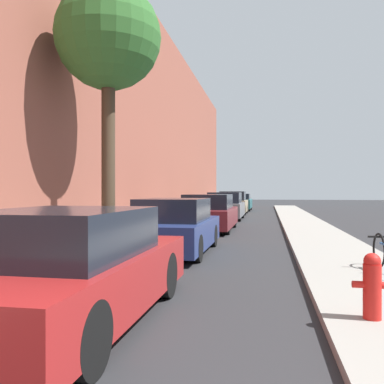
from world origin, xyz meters
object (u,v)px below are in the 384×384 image
(parked_car_red, at_px, (69,269))
(parked_car_champagne, at_px, (233,204))
(parked_car_teal, at_px, (239,202))
(parked_car_maroon, at_px, (209,213))
(fire_hydrant, at_px, (372,285))
(parked_car_grey, at_px, (225,207))
(parked_car_navy, at_px, (175,227))
(street_tree_near, at_px, (108,40))

(parked_car_red, distance_m, parked_car_champagne, 22.86)
(parked_car_teal, bearing_deg, parked_car_maroon, -90.04)
(parked_car_teal, bearing_deg, fire_hydrant, -83.02)
(parked_car_red, distance_m, parked_car_grey, 17.52)
(parked_car_navy, distance_m, parked_car_grey, 12.04)
(street_tree_near, bearing_deg, parked_car_teal, 86.31)
(parked_car_red, xyz_separation_m, parked_car_maroon, (-0.01, 11.30, 0.04))
(parked_car_teal, distance_m, fire_hydrant, 27.81)
(fire_hydrant, bearing_deg, street_tree_near, 138.05)
(parked_car_red, distance_m, parked_car_teal, 28.04)
(street_tree_near, xyz_separation_m, fire_hydrant, (4.88, -4.38, -4.64))
(parked_car_maroon, height_order, parked_car_grey, parked_car_grey)
(parked_car_champagne, distance_m, parked_car_teal, 5.18)
(parked_car_navy, bearing_deg, parked_car_grey, 90.01)
(parked_car_navy, height_order, parked_car_teal, parked_car_navy)
(parked_car_red, height_order, fire_hydrant, parked_car_red)
(parked_car_navy, height_order, parked_car_champagne, parked_car_champagne)
(parked_car_navy, relative_size, parked_car_maroon, 0.89)
(parked_car_red, distance_m, fire_hydrant, 3.41)
(parked_car_champagne, height_order, street_tree_near, street_tree_near)
(parked_car_red, xyz_separation_m, street_tree_near, (-1.50, 4.82, 4.51))
(parked_car_red, xyz_separation_m, parked_car_teal, (-0.00, 28.04, 0.03))
(parked_car_grey, bearing_deg, fire_hydrant, -78.75)
(parked_car_grey, relative_size, street_tree_near, 0.67)
(fire_hydrant, bearing_deg, parked_car_teal, 96.98)
(parked_car_red, distance_m, parked_car_maroon, 11.30)
(fire_hydrant, bearing_deg, parked_car_red, -172.61)
(parked_car_maroon, xyz_separation_m, parked_car_teal, (0.01, 16.74, -0.01))
(parked_car_grey, distance_m, parked_car_teal, 10.52)
(parked_car_navy, distance_m, parked_car_maroon, 5.83)
(parked_car_maroon, height_order, parked_car_teal, parked_car_maroon)
(street_tree_near, bearing_deg, fire_hydrant, -41.95)
(parked_car_teal, relative_size, fire_hydrant, 6.40)
(parked_car_grey, relative_size, parked_car_champagne, 1.07)
(parked_car_red, xyz_separation_m, parked_car_champagne, (-0.04, 22.86, 0.08))
(parked_car_navy, xyz_separation_m, fire_hydrant, (3.40, -5.04, -0.14))
(parked_car_navy, bearing_deg, parked_car_red, -89.82)
(parked_car_red, distance_m, parked_car_navy, 5.47)
(parked_car_red, bearing_deg, parked_car_navy, 90.18)
(parked_car_champagne, xyz_separation_m, parked_car_teal, (0.04, 5.18, -0.05))
(parked_car_maroon, bearing_deg, parked_car_champagne, 90.15)
(parked_car_champagne, distance_m, fire_hydrant, 22.68)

